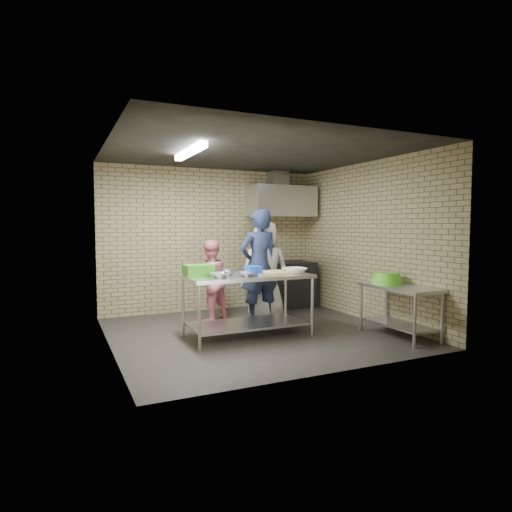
{
  "coord_description": "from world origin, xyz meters",
  "views": [
    {
      "loc": [
        -2.71,
        -5.87,
        1.62
      ],
      "look_at": [
        0.1,
        0.2,
        1.15
      ],
      "focal_mm": 30.32,
      "sensor_mm": 36.0,
      "label": 1
    }
  ],
  "objects": [
    {
      "name": "front_wall",
      "position": [
        0.0,
        -2.0,
        1.35
      ],
      "size": [
        4.2,
        0.06,
        2.7
      ],
      "primitive_type": "cube",
      "color": "#8F8159",
      "rests_on": "ground"
    },
    {
      "name": "back_wall",
      "position": [
        0.0,
        2.0,
        1.35
      ],
      "size": [
        4.2,
        0.06,
        2.7
      ],
      "primitive_type": "cube",
      "color": "#8F8159",
      "rests_on": "ground"
    },
    {
      "name": "bottle_green",
      "position": [
        1.8,
        1.89,
        2.02
      ],
      "size": [
        0.06,
        0.06,
        0.15
      ],
      "primitive_type": "cylinder",
      "color": "green",
      "rests_on": "wall_shelf"
    },
    {
      "name": "woman_pink",
      "position": [
        -0.37,
        1.04,
        0.69
      ],
      "size": [
        0.82,
        0.74,
        1.38
      ],
      "primitive_type": "imported",
      "rotation": [
        0.0,
        0.0,
        3.53
      ],
      "color": "pink",
      "rests_on": "floor"
    },
    {
      "name": "wall_shelf",
      "position": [
        1.65,
        1.89,
        1.92
      ],
      "size": [
        0.8,
        0.2,
        0.04
      ],
      "primitive_type": "cube",
      "color": "#3F2B19",
      "rests_on": "back_wall"
    },
    {
      "name": "bottle_red",
      "position": [
        1.4,
        1.89,
        2.03
      ],
      "size": [
        0.07,
        0.07,
        0.18
      ],
      "primitive_type": "cylinder",
      "color": "#B22619",
      "rests_on": "wall_shelf"
    },
    {
      "name": "mixing_bowl_a",
      "position": [
        -0.69,
        -0.33,
        0.94
      ],
      "size": [
        0.3,
        0.3,
        0.07
      ],
      "primitive_type": "imported",
      "rotation": [
        0.0,
        0.0,
        0.07
      ],
      "color": "#B9BCC0",
      "rests_on": "prep_table"
    },
    {
      "name": "stove",
      "position": [
        1.35,
        1.65,
        0.45
      ],
      "size": [
        1.2,
        0.7,
        0.9
      ],
      "primitive_type": "cube",
      "color": "black",
      "rests_on": "floor"
    },
    {
      "name": "side_counter",
      "position": [
        1.8,
        -1.1,
        0.38
      ],
      "size": [
        0.6,
        1.2,
        0.75
      ],
      "primitive_type": "cube",
      "color": "silver",
      "rests_on": "floor"
    },
    {
      "name": "green_crate",
      "position": [
        -0.89,
        -0.01,
        0.99
      ],
      "size": [
        0.4,
        0.3,
        0.16
      ],
      "primitive_type": "cube",
      "color": "#34931B",
      "rests_on": "prep_table"
    },
    {
      "name": "man_navy",
      "position": [
        0.36,
        0.64,
        0.95
      ],
      "size": [
        0.71,
        0.49,
        1.9
      ],
      "primitive_type": "imported",
      "rotation": [
        0.0,
        0.0,
        3.19
      ],
      "color": "black",
      "rests_on": "floor"
    },
    {
      "name": "right_wall",
      "position": [
        2.1,
        0.0,
        1.35
      ],
      "size": [
        0.06,
        4.0,
        2.7
      ],
      "primitive_type": "cube",
      "color": "#8F8159",
      "rests_on": "ground"
    },
    {
      "name": "mixing_bowl_b",
      "position": [
        -0.49,
        -0.08,
        0.94
      ],
      "size": [
        0.23,
        0.23,
        0.07
      ],
      "primitive_type": "imported",
      "rotation": [
        0.0,
        0.0,
        0.07
      ],
      "color": "#B1B4B8",
      "rests_on": "prep_table"
    },
    {
      "name": "green_basin",
      "position": [
        1.78,
        -0.85,
        0.83
      ],
      "size": [
        0.46,
        0.46,
        0.17
      ],
      "primitive_type": null,
      "color": "#59C626",
      "rests_on": "side_counter"
    },
    {
      "name": "cutting_board",
      "position": [
        0.16,
        -0.15,
        0.92
      ],
      "size": [
        0.55,
        0.42,
        0.03
      ],
      "primitive_type": "cube",
      "color": "#D5BC7A",
      "rests_on": "prep_table"
    },
    {
      "name": "range_hood",
      "position": [
        1.35,
        1.7,
        2.1
      ],
      "size": [
        1.3,
        0.6,
        0.6
      ],
      "primitive_type": "cube",
      "color": "silver",
      "rests_on": "back_wall"
    },
    {
      "name": "woman_white",
      "position": [
        0.56,
        0.81,
        0.85
      ],
      "size": [
        0.94,
        0.74,
        1.71
      ],
      "primitive_type": "imported",
      "rotation": [
        0.0,
        0.0,
        2.89
      ],
      "color": "silver",
      "rests_on": "floor"
    },
    {
      "name": "hood_duct",
      "position": [
        1.35,
        1.85,
        2.55
      ],
      "size": [
        0.35,
        0.3,
        0.3
      ],
      "primitive_type": "cube",
      "color": "#A5A8AD",
      "rests_on": "back_wall"
    },
    {
      "name": "floor",
      "position": [
        0.0,
        0.0,
        0.0
      ],
      "size": [
        4.2,
        4.2,
        0.0
      ],
      "primitive_type": "plane",
      "color": "black",
      "rests_on": "ground"
    },
    {
      "name": "ceramic_bowl",
      "position": [
        0.51,
        -0.28,
        0.95
      ],
      "size": [
        0.37,
        0.37,
        0.09
      ],
      "primitive_type": "imported",
      "rotation": [
        0.0,
        0.0,
        0.07
      ],
      "color": "beige",
      "rests_on": "prep_table"
    },
    {
      "name": "mixing_bowl_c",
      "position": [
        -0.29,
        -0.35,
        0.94
      ],
      "size": [
        0.28,
        0.28,
        0.06
      ],
      "primitive_type": "imported",
      "rotation": [
        0.0,
        0.0,
        0.07
      ],
      "color": "#A8AAAF",
      "rests_on": "prep_table"
    },
    {
      "name": "fluorescent_fixture",
      "position": [
        -1.0,
        0.0,
        2.64
      ],
      "size": [
        0.1,
        1.25,
        0.08
      ],
      "primitive_type": "cube",
      "color": "white",
      "rests_on": "ceiling"
    },
    {
      "name": "prep_table",
      "position": [
        -0.19,
        -0.13,
        0.45
      ],
      "size": [
        1.82,
        0.91,
        0.91
      ],
      "primitive_type": "cube",
      "color": "silver",
      "rests_on": "floor"
    },
    {
      "name": "blue_tub",
      "position": [
        -0.14,
        -0.23,
        0.97
      ],
      "size": [
        0.2,
        0.2,
        0.13
      ],
      "primitive_type": "cube",
      "color": "blue",
      "rests_on": "prep_table"
    },
    {
      "name": "left_wall",
      "position": [
        -2.1,
        0.0,
        1.35
      ],
      "size": [
        0.06,
        4.0,
        2.7
      ],
      "primitive_type": "cube",
      "color": "#8F8159",
      "rests_on": "ground"
    },
    {
      "name": "ceiling",
      "position": [
        0.0,
        0.0,
        2.7
      ],
      "size": [
        4.2,
        4.2,
        0.0
      ],
      "primitive_type": "plane",
      "rotation": [
        3.14,
        0.0,
        0.0
      ],
      "color": "black",
      "rests_on": "ground"
    }
  ]
}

